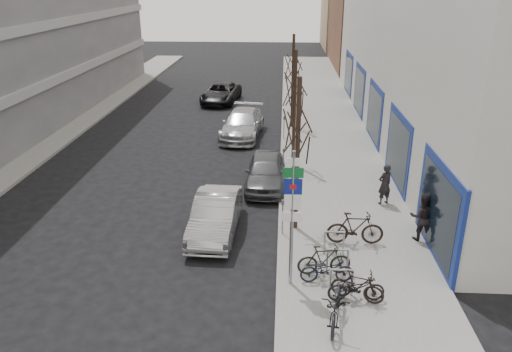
# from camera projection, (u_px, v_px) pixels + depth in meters

# --- Properties ---
(ground) EXTENTS (120.00, 120.00, 0.00)m
(ground) POSITION_uv_depth(u_px,v_px,m) (208.00, 284.00, 14.69)
(ground) COLOR black
(ground) RESTS_ON ground
(sidewalk_east) EXTENTS (5.00, 70.00, 0.15)m
(sidewalk_east) POSITION_uv_depth(u_px,v_px,m) (333.00, 166.00, 23.70)
(sidewalk_east) COLOR slate
(sidewalk_east) RESTS_ON ground
(sidewalk_west) EXTENTS (3.00, 70.00, 0.15)m
(sidewalk_west) POSITION_uv_depth(u_px,v_px,m) (16.00, 160.00, 24.52)
(sidewalk_west) COLOR slate
(sidewalk_west) RESTS_ON ground
(brick_building_far) EXTENTS (12.00, 14.00, 8.00)m
(brick_building_far) POSITION_uv_depth(u_px,v_px,m) (395.00, 26.00, 49.64)
(brick_building_far) COLOR brown
(brick_building_far) RESTS_ON ground
(tan_building_far) EXTENTS (13.00, 12.00, 9.00)m
(tan_building_far) POSITION_uv_depth(u_px,v_px,m) (375.00, 11.00, 63.35)
(tan_building_far) COLOR #937A5B
(tan_building_far) RESTS_ON ground
(highway_sign_pole) EXTENTS (0.55, 0.10, 4.20)m
(highway_sign_pole) POSITION_uv_depth(u_px,v_px,m) (292.00, 211.00, 13.64)
(highway_sign_pole) COLOR gray
(highway_sign_pole) RESTS_ON ground
(bike_rack) EXTENTS (0.66, 2.26, 0.83)m
(bike_rack) POSITION_uv_depth(u_px,v_px,m) (338.00, 258.00, 14.80)
(bike_rack) COLOR gray
(bike_rack) RESTS_ON sidewalk_east
(tree_near) EXTENTS (1.80, 1.80, 5.50)m
(tree_near) POSITION_uv_depth(u_px,v_px,m) (298.00, 119.00, 16.28)
(tree_near) COLOR black
(tree_near) RESTS_ON ground
(tree_mid) EXTENTS (1.80, 1.80, 5.50)m
(tree_mid) POSITION_uv_depth(u_px,v_px,m) (295.00, 81.00, 22.31)
(tree_mid) COLOR black
(tree_mid) RESTS_ON ground
(tree_far) EXTENTS (1.80, 1.80, 5.50)m
(tree_far) POSITION_uv_depth(u_px,v_px,m) (293.00, 59.00, 28.34)
(tree_far) COLOR black
(tree_far) RESTS_ON ground
(meter_front) EXTENTS (0.10, 0.08, 1.27)m
(meter_front) POSITION_uv_depth(u_px,v_px,m) (283.00, 214.00, 17.02)
(meter_front) COLOR gray
(meter_front) RESTS_ON sidewalk_east
(meter_mid) EXTENTS (0.10, 0.08, 1.27)m
(meter_mid) POSITION_uv_depth(u_px,v_px,m) (284.00, 159.00, 22.12)
(meter_mid) COLOR gray
(meter_mid) RESTS_ON sidewalk_east
(meter_back) EXTENTS (0.10, 0.08, 1.27)m
(meter_back) POSITION_uv_depth(u_px,v_px,m) (284.00, 125.00, 27.23)
(meter_back) COLOR gray
(meter_back) RESTS_ON sidewalk_east
(bike_near_left) EXTENTS (0.95, 2.05, 1.20)m
(bike_near_left) POSITION_uv_depth(u_px,v_px,m) (337.00, 302.00, 12.64)
(bike_near_left) COLOR black
(bike_near_left) RESTS_ON sidewalk_east
(bike_near_right) EXTENTS (1.54, 0.91, 0.90)m
(bike_near_right) POSITION_uv_depth(u_px,v_px,m) (357.00, 286.00, 13.56)
(bike_near_right) COLOR black
(bike_near_right) RESTS_ON sidewalk_east
(bike_mid_curb) EXTENTS (1.60, 0.62, 0.95)m
(bike_mid_curb) POSITION_uv_depth(u_px,v_px,m) (327.00, 268.00, 14.38)
(bike_mid_curb) COLOR black
(bike_mid_curb) RESTS_ON sidewalk_east
(bike_mid_inner) EXTENTS (1.67, 0.68, 0.98)m
(bike_mid_inner) POSITION_uv_depth(u_px,v_px,m) (324.00, 260.00, 14.76)
(bike_mid_inner) COLOR black
(bike_mid_inner) RESTS_ON sidewalk_east
(bike_far_curb) EXTENTS (1.60, 0.60, 0.96)m
(bike_far_curb) POSITION_uv_depth(u_px,v_px,m) (356.00, 286.00, 13.53)
(bike_far_curb) COLOR black
(bike_far_curb) RESTS_ON sidewalk_east
(bike_far_inner) EXTENTS (1.90, 0.57, 1.15)m
(bike_far_inner) POSITION_uv_depth(u_px,v_px,m) (355.00, 228.00, 16.45)
(bike_far_inner) COLOR black
(bike_far_inner) RESTS_ON sidewalk_east
(parked_car_front) EXTENTS (1.57, 4.22, 1.38)m
(parked_car_front) POSITION_uv_depth(u_px,v_px,m) (215.00, 215.00, 17.42)
(parked_car_front) COLOR #A6A6AB
(parked_car_front) RESTS_ON ground
(parked_car_mid) EXTENTS (1.70, 4.11, 1.39)m
(parked_car_mid) POSITION_uv_depth(u_px,v_px,m) (266.00, 172.00, 21.33)
(parked_car_mid) COLOR #4F4F54
(parked_car_mid) RESTS_ON ground
(parked_car_back) EXTENTS (2.46, 5.22, 1.47)m
(parked_car_back) POSITION_uv_depth(u_px,v_px,m) (242.00, 124.00, 28.14)
(parked_car_back) COLOR #A9A9AE
(parked_car_back) RESTS_ON ground
(lane_car) EXTENTS (2.78, 5.11, 1.36)m
(lane_car) POSITION_uv_depth(u_px,v_px,m) (221.00, 93.00, 35.97)
(lane_car) COLOR black
(lane_car) RESTS_ON ground
(pedestrian_near) EXTENTS (0.71, 0.62, 1.63)m
(pedestrian_near) POSITION_uv_depth(u_px,v_px,m) (385.00, 184.00, 19.31)
(pedestrian_near) COLOR black
(pedestrian_near) RESTS_ON sidewalk_east
(pedestrian_far) EXTENTS (0.67, 0.49, 1.70)m
(pedestrian_far) POSITION_uv_depth(u_px,v_px,m) (422.00, 216.00, 16.63)
(pedestrian_far) COLOR black
(pedestrian_far) RESTS_ON sidewalk_east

